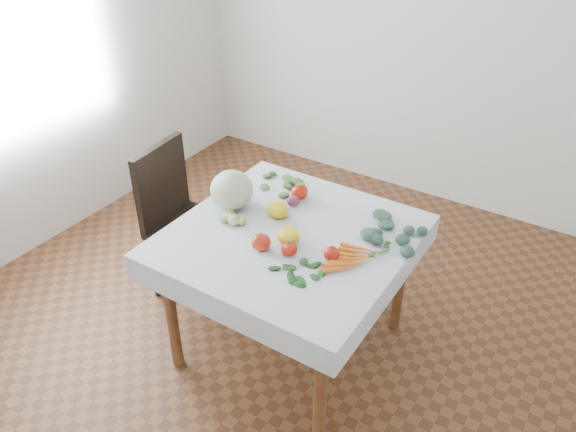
# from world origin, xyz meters

# --- Properties ---
(ground) EXTENTS (4.00, 4.00, 0.00)m
(ground) POSITION_xyz_m (0.00, 0.00, 0.00)
(ground) COLOR brown
(back_wall) EXTENTS (4.00, 0.04, 2.70)m
(back_wall) POSITION_xyz_m (0.00, 2.00, 1.35)
(back_wall) COLOR white
(back_wall) RESTS_ON ground
(left_wall) EXTENTS (0.04, 4.00, 2.70)m
(left_wall) POSITION_xyz_m (-2.00, 0.00, 1.35)
(left_wall) COLOR white
(left_wall) RESTS_ON ground
(table) EXTENTS (1.00, 1.00, 0.75)m
(table) POSITION_xyz_m (0.00, 0.00, 0.65)
(table) COLOR brown
(table) RESTS_ON ground
(tablecloth) EXTENTS (1.12, 1.12, 0.01)m
(tablecloth) POSITION_xyz_m (0.00, 0.00, 0.75)
(tablecloth) COLOR white
(tablecloth) RESTS_ON table
(chair) EXTENTS (0.47, 0.47, 0.95)m
(chair) POSITION_xyz_m (-0.84, 0.10, 0.54)
(chair) COLOR black
(chair) RESTS_ON ground
(cabbage) EXTENTS (0.26, 0.26, 0.20)m
(cabbage) POSITION_xyz_m (-0.40, 0.06, 0.86)
(cabbage) COLOR #B5C5A4
(cabbage) RESTS_ON tablecloth
(tomato_a) EXTENTS (0.10, 0.10, 0.08)m
(tomato_a) POSITION_xyz_m (-0.14, 0.31, 0.80)
(tomato_a) COLOR red
(tomato_a) RESTS_ON tablecloth
(tomato_b) EXTENTS (0.09, 0.09, 0.07)m
(tomato_b) POSITION_xyz_m (0.27, -0.07, 0.79)
(tomato_b) COLOR red
(tomato_b) RESTS_ON tablecloth
(tomato_c) EXTENTS (0.10, 0.10, 0.08)m
(tomato_c) POSITION_xyz_m (-0.05, -0.18, 0.80)
(tomato_c) COLOR red
(tomato_c) RESTS_ON tablecloth
(tomato_d) EXTENTS (0.09, 0.09, 0.07)m
(tomato_d) POSITION_xyz_m (0.09, -0.14, 0.79)
(tomato_d) COLOR red
(tomato_d) RESTS_ON tablecloth
(heirloom_back) EXTENTS (0.12, 0.12, 0.08)m
(heirloom_back) POSITION_xyz_m (-0.14, 0.10, 0.80)
(heirloom_back) COLOR yellow
(heirloom_back) RESTS_ON tablecloth
(heirloom_front) EXTENTS (0.15, 0.15, 0.08)m
(heirloom_front) POSITION_xyz_m (0.03, -0.06, 0.79)
(heirloom_front) COLOR yellow
(heirloom_front) RESTS_ON tablecloth
(onion_a) EXTENTS (0.08, 0.08, 0.06)m
(onion_a) POSITION_xyz_m (-0.13, 0.23, 0.79)
(onion_a) COLOR #561838
(onion_a) RESTS_ON tablecloth
(onion_b) EXTENTS (0.08, 0.08, 0.06)m
(onion_b) POSITION_xyz_m (-0.00, -0.03, 0.79)
(onion_b) COLOR #561838
(onion_b) RESTS_ON tablecloth
(tomatillo_cluster) EXTENTS (0.14, 0.11, 0.04)m
(tomatillo_cluster) POSITION_xyz_m (-0.29, -0.05, 0.78)
(tomatillo_cluster) COLOR #A3C370
(tomatillo_cluster) RESTS_ON tablecloth
(carrot_bunch) EXTENTS (0.19, 0.29, 0.03)m
(carrot_bunch) POSITION_xyz_m (0.35, -0.03, 0.77)
(carrot_bunch) COLOR orange
(carrot_bunch) RESTS_ON tablecloth
(kale_bunch) EXTENTS (0.26, 0.27, 0.04)m
(kale_bunch) POSITION_xyz_m (0.44, 0.26, 0.78)
(kale_bunch) COLOR #335442
(kale_bunch) RESTS_ON tablecloth
(basil_bunch) EXTENTS (0.24, 0.17, 0.01)m
(basil_bunch) POSITION_xyz_m (0.19, -0.24, 0.76)
(basil_bunch) COLOR #174B18
(basil_bunch) RESTS_ON tablecloth
(dill_bunch) EXTENTS (0.23, 0.22, 0.03)m
(dill_bunch) POSITION_xyz_m (-0.30, 0.37, 0.77)
(dill_bunch) COLOR #3C6D32
(dill_bunch) RESTS_ON tablecloth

